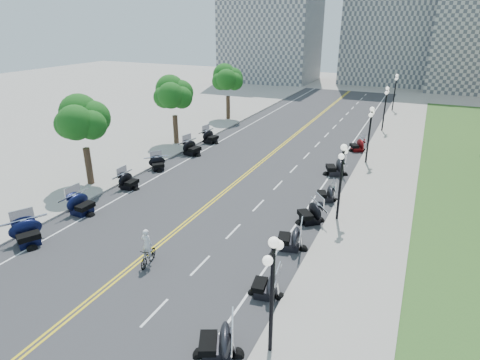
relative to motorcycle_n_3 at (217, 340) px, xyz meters
The scene contains 50 objects.
ground 11.28m from the motorcycle_n_3, 127.23° to the left, with size 160.00×160.00×0.00m, color gray.
road 20.16m from the motorcycle_n_3, 109.75° to the left, with size 16.00×90.00×0.01m, color #333335.
centerline_yellow_a 20.20m from the motorcycle_n_3, 110.07° to the left, with size 0.12×90.00×0.00m, color yellow.
centerline_yellow_b 20.12m from the motorcycle_n_3, 109.43° to the left, with size 0.12×90.00×0.00m, color yellow.
edge_line_north 18.98m from the motorcycle_n_3, 91.23° to the left, with size 0.12×90.00×0.00m, color white.
edge_line_south 23.12m from the motorcycle_n_3, 124.86° to the left, with size 0.12×90.00×0.00m, color white.
lane_dash_4 3.80m from the motorcycle_n_3, 165.10° to the left, with size 0.12×2.00×0.00m, color white.
lane_dash_5 6.18m from the motorcycle_n_3, 126.03° to the left, with size 0.12×2.00×0.00m, color white.
lane_dash_6 9.69m from the motorcycle_n_3, 111.93° to the left, with size 0.12×2.00×0.00m, color white.
lane_dash_7 13.47m from the motorcycle_n_3, 105.56° to the left, with size 0.12×2.00×0.00m, color white.
lane_dash_8 17.35m from the motorcycle_n_3, 102.01° to the left, with size 0.12×2.00×0.00m, color white.
lane_dash_9 21.28m from the motorcycle_n_3, 99.77° to the left, with size 0.12×2.00×0.00m, color white.
lane_dash_10 25.23m from the motorcycle_n_3, 98.23° to the left, with size 0.12×2.00×0.00m, color white.
lane_dash_11 29.19m from the motorcycle_n_3, 97.10° to the left, with size 0.12×2.00×0.00m, color white.
lane_dash_12 33.17m from the motorcycle_n_3, 96.25° to the left, with size 0.12×2.00×0.00m, color white.
lane_dash_13 37.14m from the motorcycle_n_3, 95.58° to the left, with size 0.12×2.00×0.00m, color white.
lane_dash_14 41.13m from the motorcycle_n_3, 95.03° to the left, with size 0.12×2.00×0.00m, color white.
lane_dash_15 45.11m from the motorcycle_n_3, 94.59° to the left, with size 0.12×2.00×0.00m, color white.
lane_dash_16 49.10m from the motorcycle_n_3, 94.21° to the left, with size 0.12×2.00×0.00m, color white.
lane_dash_17 53.09m from the motorcycle_n_3, 93.90° to the left, with size 0.12×2.00×0.00m, color white.
lane_dash_18 57.08m from the motorcycle_n_3, 93.62° to the left, with size 0.12×2.00×0.00m, color white.
lane_dash_19 61.07m from the motorcycle_n_3, 93.39° to the left, with size 0.12×2.00×0.00m, color white.
sidewalk_north 19.33m from the motorcycle_n_3, 78.98° to the left, with size 5.00×90.00×0.15m, color #9E9991.
sidewalk_south 25.68m from the motorcycle_n_3, 132.39° to the left, with size 5.00×90.00×0.15m, color #9E9991.
lawn 29.01m from the motorcycle_n_3, 68.37° to the left, with size 9.00×60.00×0.10m, color #356023.
distant_block_a 76.17m from the motorcycle_n_3, 109.27° to the left, with size 18.00×14.00×26.00m, color gray.
distant_block_b 78.32m from the motorcycle_n_3, 92.09° to the left, with size 16.00×12.00×30.00m, color gray.
street_lamp_1 2.76m from the motorcycle_n_3, 28.19° to the left, with size 0.50×1.20×4.90m, color black, non-canonical shape.
street_lamp_2 13.22m from the motorcycle_n_3, 82.13° to the left, with size 0.50×1.20×4.90m, color black, non-canonical shape.
street_lamp_3 25.09m from the motorcycle_n_3, 85.89° to the left, with size 0.50×1.20×4.90m, color black, non-canonical shape.
street_lamp_4 37.05m from the motorcycle_n_3, 87.22° to the left, with size 0.50×1.20×4.90m, color black, non-canonical shape.
street_lamp_5 49.03m from the motorcycle_n_3, 87.90° to the left, with size 0.50×1.20×4.90m, color black, non-canonical shape.
tree_2 20.46m from the motorcycle_n_3, 146.89° to the left, with size 4.80×4.80×9.20m, color #235619, non-canonical shape.
tree_3 28.74m from the motorcycle_n_3, 126.21° to the left, with size 4.80×4.80×9.20m, color #235619, non-canonical shape.
tree_4 39.00m from the motorcycle_n_3, 115.68° to the left, with size 4.80×4.80×9.20m, color #235619, non-canonical shape.
motorcycle_n_3 is the anchor object (origin of this frame).
motorcycle_n_4 4.14m from the motorcycle_n_3, 84.76° to the left, with size 1.89×1.89×1.32m, color black, non-canonical shape.
motorcycle_n_5 8.57m from the motorcycle_n_3, 89.42° to the left, with size 2.06×2.06×1.44m, color black, non-canonical shape.
motorcycle_n_6 12.04m from the motorcycle_n_3, 88.70° to the left, with size 2.08×2.08×1.46m, color black, non-canonical shape.
motorcycle_n_7 15.72m from the motorcycle_n_3, 88.45° to the left, with size 1.82×1.82×1.27m, color black, non-canonical shape.
motorcycle_n_8 21.07m from the motorcycle_n_3, 90.29° to the left, with size 2.21×2.21×1.54m, color black, non-canonical shape.
motorcycle_n_10 28.43m from the motorcycle_n_3, 89.11° to the left, with size 1.91×1.91×1.34m, color #590A0C, non-canonical shape.
motorcycle_s_4 13.90m from the motorcycle_n_3, 168.57° to the left, with size 2.23×2.23×1.56m, color black, non-canonical shape.
motorcycle_s_5 15.39m from the motorcycle_n_3, 153.17° to the left, with size 2.17×2.17×1.52m, color black, non-canonical shape.
motorcycle_s_6 17.99m from the motorcycle_n_3, 139.60° to the left, with size 1.91×1.91×1.34m, color black, non-canonical shape.
motorcycle_s_7 21.27m from the motorcycle_n_3, 131.52° to the left, with size 1.78×1.78×1.25m, color black, non-canonical shape.
motorcycle_s_8 24.73m from the motorcycle_n_3, 123.26° to the left, with size 2.19×2.19×1.53m, color black, non-canonical shape.
motorcycle_s_9 28.52m from the motorcycle_n_3, 119.13° to the left, with size 2.10×2.10×1.47m, color black, non-canonical shape.
bicycle 7.31m from the motorcycle_n_3, 147.25° to the left, with size 0.47×1.66×1.00m, color #A51414.
cyclist_rider 7.39m from the motorcycle_n_3, 147.25° to the left, with size 0.63×0.41×1.71m, color silver.
Camera 1 is at (12.52, -19.27, 11.97)m, focal length 30.00 mm.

